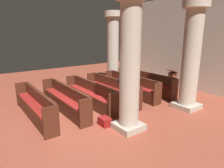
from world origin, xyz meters
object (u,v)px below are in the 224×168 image
Objects in this scene: pillar_aisle_rear at (130,62)px; kneeler_box_red at (105,122)px; pew_row_5 at (34,104)px; pillar_far_side at (113,47)px; pew_row_2 at (111,89)px; pew_row_1 at (130,85)px; pew_row_4 at (64,98)px; pew_row_3 at (90,93)px; hymn_book at (121,80)px; pew_row_0 at (147,82)px; pillar_aisle_side at (191,55)px; lectern at (172,83)px.

pillar_aisle_rear reaches higher than kneeler_box_red.
pillar_far_side is at bearing 115.54° from pew_row_5.
pillar_aisle_rear reaches higher than pew_row_2.
pew_row_4 is at bearing -90.00° from pew_row_1.
hymn_book reaches higher than pew_row_3.
pillar_far_side is (-2.39, 2.90, 1.52)m from pew_row_3.
pew_row_5 is at bearing -140.76° from pillar_aisle_rear.
pillar_far_side is 21.25× the size of hymn_book.
pew_row_5 reaches higher than kneeler_box_red.
pew_row_0 is 2.10m from pew_row_2.
pillar_aisle_rear is 21.25× the size of hymn_book.
pillar_far_side is (-2.39, 5.00, 1.52)m from pew_row_5.
kneeler_box_red is at bearing -63.65° from pew_row_0.
pew_row_5 is (0.00, -5.25, 0.00)m from pew_row_0.
pew_row_1 is 1.00× the size of pew_row_4.
pillar_aisle_side is at bearing 63.50° from pew_row_5.
pew_row_2 is at bearing -90.00° from pew_row_0.
pillar_aisle_rear is (2.44, -1.16, 1.52)m from pew_row_2.
pillar_aisle_side is 2.90m from pillar_aisle_rear.
pew_row_3 is 8.44× the size of kneeler_box_red.
pillar_aisle_rear reaches higher than pew_row_3.
pew_row_1 is at bearing -90.00° from pew_row_0.
kneeler_box_red is at bearing -39.22° from pillar_far_side.
pew_row_1 is at bearing 114.47° from hymn_book.
pew_row_0 is at bearing 116.35° from kneeler_box_red.
pillar_aisle_rear reaches higher than pew_row_4.
pew_row_1 is 3.15m from pew_row_4.
pew_row_0 is 4.34m from pillar_aisle_rear.
pew_row_1 is 0.84× the size of pillar_aisle_side.
pew_row_0 is 3.15m from pew_row_3.
pew_row_5 is at bearing -97.05° from lectern.
pew_row_3 is 3.02× the size of lectern.
pillar_aisle_rear reaches higher than pew_row_1.
pew_row_0 and pew_row_5 have the same top height.
pillar_aisle_side is 1.00× the size of pillar_far_side.
pillar_aisle_rear is at bearing -31.92° from pillar_far_side.
pew_row_5 is at bearing -90.00° from pew_row_4.
lectern is (0.76, 0.91, -0.04)m from pew_row_0.
pew_row_2 is 0.84× the size of pillar_aisle_rear.
pillar_aisle_side reaches higher than pew_row_5.
pillar_far_side reaches higher than pew_row_1.
pew_row_5 is 0.84× the size of pillar_aisle_rear.
pew_row_5 is (0.00, -1.05, 0.00)m from pew_row_4.
pew_row_4 is 1.93m from kneeler_box_red.
pew_row_0 is 1.00× the size of pew_row_3.
pew_row_1 is at bearing 90.00° from pew_row_2.
pew_row_0 is at bearing 90.00° from pew_row_1.
hymn_book is at bearing 146.55° from pillar_aisle_rear.
pew_row_5 is (0.00, -4.20, 0.00)m from pew_row_1.
hymn_book is at bearing -143.02° from pillar_aisle_side.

